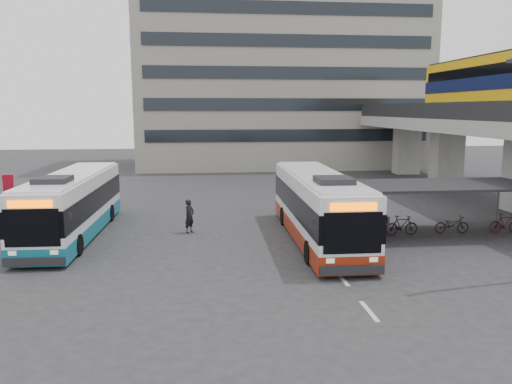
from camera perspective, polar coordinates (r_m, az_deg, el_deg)
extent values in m
plane|color=#28282B|center=(21.19, 1.01, -7.46)|extent=(120.00, 120.00, 0.00)
cube|color=gray|center=(43.00, 20.96, 3.69)|extent=(2.20, 1.60, 4.60)
cube|color=gray|center=(50.23, 16.83, 4.65)|extent=(2.20, 1.60, 4.60)
cube|color=gray|center=(37.60, 25.36, 6.87)|extent=(8.00, 32.00, 0.90)
cube|color=black|center=(35.78, 20.28, 8.70)|extent=(0.35, 32.00, 1.10)
cylinder|color=#595B60|center=(26.15, 7.77, -1.57)|extent=(0.12, 0.12, 2.40)
cylinder|color=#595B60|center=(29.93, 25.92, -1.05)|extent=(0.12, 0.12, 2.40)
cylinder|color=#595B60|center=(22.75, 9.94, -3.29)|extent=(0.12, 0.12, 2.40)
cube|color=black|center=(25.87, 19.18, 0.75)|extent=(10.00, 4.00, 0.12)
imported|color=black|center=(24.82, 10.52, -4.01)|extent=(1.71, 0.60, 0.90)
imported|color=black|center=(25.70, 16.24, -3.66)|extent=(1.66, 0.47, 1.00)
imported|color=black|center=(26.83, 21.53, -3.51)|extent=(1.71, 0.60, 0.90)
imported|color=black|center=(28.15, 26.36, -3.15)|extent=(1.66, 0.47, 1.00)
cube|color=gray|center=(57.11, 2.59, 15.83)|extent=(30.00, 15.00, 25.00)
cube|color=beige|center=(16.20, 12.81, -13.14)|extent=(0.15, 1.60, 0.01)
cube|color=beige|center=(18.87, 9.83, -9.73)|extent=(0.15, 1.60, 0.01)
cube|color=beige|center=(21.63, 7.64, -7.17)|extent=(0.15, 1.60, 0.01)
cube|color=white|center=(23.73, 7.10, -1.35)|extent=(2.58, 11.50, 2.63)
cube|color=maroon|center=(23.99, 7.05, -4.21)|extent=(2.62, 11.54, 0.72)
cube|color=black|center=(23.71, 7.11, -1.06)|extent=(2.64, 11.52, 1.10)
cube|color=#F55F00|center=(18.09, 11.09, -1.68)|extent=(1.71, 0.10, 0.29)
cube|color=black|center=(20.73, 8.90, 1.32)|extent=(1.48, 1.55, 0.27)
cylinder|color=black|center=(20.30, 6.12, -6.86)|extent=(0.30, 0.96, 0.96)
cylinder|color=black|center=(27.30, 7.93, -2.65)|extent=(0.30, 0.96, 0.96)
cube|color=white|center=(25.97, -20.19, -1.06)|extent=(2.66, 11.14, 2.54)
cube|color=#0D6278|center=(26.20, -20.05, -3.59)|extent=(2.70, 11.18, 0.69)
cube|color=black|center=(25.95, -20.21, -0.81)|extent=(2.72, 11.16, 1.06)
cube|color=#F55F00|center=(20.62, -24.43, -1.26)|extent=(1.65, 0.13, 0.28)
cube|color=black|center=(23.13, -22.22, 1.29)|extent=(1.45, 1.52, 0.26)
cylinder|color=black|center=(23.28, -24.96, -5.63)|extent=(0.30, 0.93, 0.92)
cylinder|color=black|center=(28.90, -16.33, -2.31)|extent=(0.30, 0.93, 0.92)
imported|color=black|center=(25.24, -7.61, -2.77)|extent=(0.70, 0.74, 1.70)
cube|color=black|center=(18.87, 27.23, 13.13)|extent=(0.38, 0.26, 0.12)
cube|color=#9E091A|center=(30.11, -26.35, -0.74)|extent=(0.56, 0.31, 2.69)
cube|color=white|center=(30.01, -26.45, 0.57)|extent=(0.57, 0.20, 0.54)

